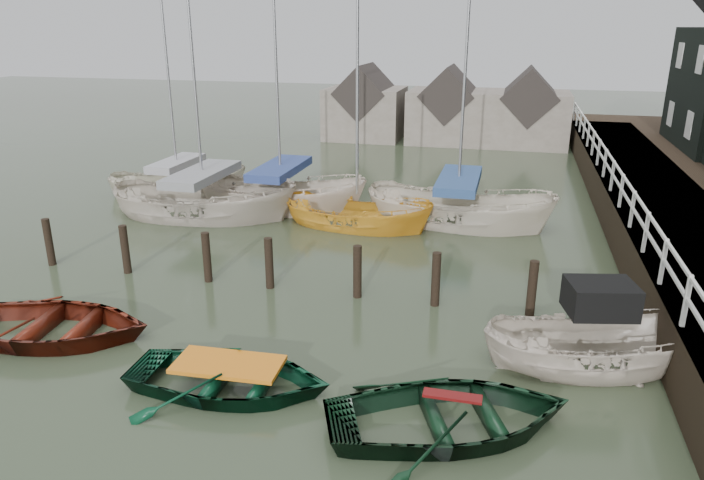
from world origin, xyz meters
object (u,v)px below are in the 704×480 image
(sailboat_a, at_px, (205,215))
(sailboat_d, at_px, (457,222))
(sailboat_e, at_px, (179,193))
(sailboat_b, at_px, (282,207))
(rowboat_dkgreen, at_px, (450,430))
(motorboat, at_px, (593,365))
(rowboat_green, at_px, (230,390))
(sailboat_c, at_px, (357,226))
(rowboat_red, at_px, (51,338))

(sailboat_a, bearing_deg, sailboat_d, -85.88)
(sailboat_e, bearing_deg, sailboat_b, -121.55)
(rowboat_dkgreen, relative_size, motorboat, 0.90)
(rowboat_dkgreen, distance_m, motorboat, 3.81)
(sailboat_b, distance_m, sailboat_d, 6.65)
(sailboat_b, bearing_deg, rowboat_green, -162.82)
(rowboat_green, relative_size, motorboat, 0.82)
(sailboat_a, bearing_deg, sailboat_b, -58.18)
(sailboat_b, distance_m, sailboat_c, 3.62)
(rowboat_red, bearing_deg, sailboat_a, -2.65)
(motorboat, relative_size, sailboat_e, 0.48)
(rowboat_dkgreen, xyz_separation_m, sailboat_c, (-4.35, 10.81, 0.01))
(rowboat_dkgreen, bearing_deg, sailboat_a, 21.10)
(rowboat_red, xyz_separation_m, rowboat_dkgreen, (9.05, -1.16, 0.00))
(rowboat_red, xyz_separation_m, sailboat_b, (1.37, 11.09, 0.06))
(rowboat_dkgreen, relative_size, sailboat_c, 0.46)
(rowboat_green, distance_m, sailboat_e, 15.33)
(rowboat_dkgreen, xyz_separation_m, sailboat_b, (-7.68, 12.26, 0.06))
(sailboat_c, bearing_deg, sailboat_b, 74.70)
(sailboat_a, height_order, sailboat_b, sailboat_b)
(sailboat_e, bearing_deg, rowboat_red, 174.94)
(sailboat_c, xyz_separation_m, sailboat_d, (3.33, 1.18, 0.05))
(rowboat_dkgreen, height_order, sailboat_a, sailboat_a)
(sailboat_c, bearing_deg, rowboat_green, -171.23)
(rowboat_red, bearing_deg, rowboat_dkgreen, -105.69)
(rowboat_red, height_order, sailboat_c, sailboat_c)
(rowboat_red, xyz_separation_m, sailboat_e, (-3.44, 11.98, 0.07))
(rowboat_red, relative_size, sailboat_c, 0.48)
(motorboat, relative_size, sailboat_a, 0.42)
(rowboat_red, distance_m, sailboat_a, 9.40)
(rowboat_green, bearing_deg, sailboat_c, -2.42)
(sailboat_a, relative_size, sailboat_e, 1.15)
(sailboat_c, height_order, sailboat_d, sailboat_d)
(rowboat_green, relative_size, sailboat_b, 0.33)
(motorboat, distance_m, sailboat_d, 9.90)
(motorboat, bearing_deg, sailboat_b, 34.67)
(sailboat_d, bearing_deg, sailboat_b, 98.10)
(rowboat_green, bearing_deg, sailboat_b, 12.91)
(sailboat_c, bearing_deg, sailboat_a, 101.24)
(rowboat_red, bearing_deg, sailboat_c, -34.32)
(sailboat_d, bearing_deg, sailboat_a, 109.76)
(rowboat_dkgreen, bearing_deg, sailboat_e, 21.13)
(sailboat_e, bearing_deg, motorboat, -145.58)
(motorboat, bearing_deg, rowboat_dkgreen, 124.31)
(sailboat_c, xyz_separation_m, sailboat_e, (-8.14, 2.33, 0.05))
(motorboat, distance_m, sailboat_c, 10.62)
(rowboat_green, bearing_deg, motorboat, -72.45)
(sailboat_b, relative_size, sailboat_d, 1.02)
(rowboat_green, bearing_deg, sailboat_d, -18.29)
(rowboat_green, bearing_deg, rowboat_red, 75.87)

